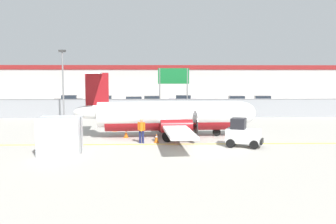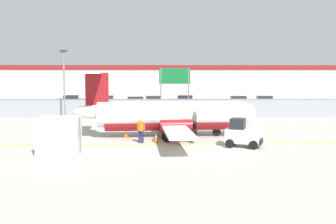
# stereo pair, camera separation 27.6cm
# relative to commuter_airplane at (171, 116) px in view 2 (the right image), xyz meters

# --- Properties ---
(ground_plane) EXTENTS (140.00, 140.00, 0.01)m
(ground_plane) POSITION_rel_commuter_airplane_xyz_m (0.77, -3.13, -1.60)
(ground_plane) COLOR #ADA89E
(perimeter_fence) EXTENTS (98.00, 0.10, 2.10)m
(perimeter_fence) POSITION_rel_commuter_airplane_xyz_m (0.77, 12.87, -0.49)
(perimeter_fence) COLOR gray
(perimeter_fence) RESTS_ON ground
(parking_lot_strip) EXTENTS (98.00, 17.00, 0.12)m
(parking_lot_strip) POSITION_rel_commuter_airplane_xyz_m (0.77, 24.37, -1.54)
(parking_lot_strip) COLOR #38383A
(parking_lot_strip) RESTS_ON ground
(background_building) EXTENTS (91.00, 8.10, 6.50)m
(background_building) POSITION_rel_commuter_airplane_xyz_m (0.77, 42.86, 1.66)
(background_building) COLOR #BCB7B2
(background_building) RESTS_ON ground
(commuter_airplane) EXTENTS (13.95, 16.07, 4.92)m
(commuter_airplane) POSITION_rel_commuter_airplane_xyz_m (0.00, 0.00, 0.00)
(commuter_airplane) COLOR white
(commuter_airplane) RESTS_ON ground
(baggage_tug) EXTENTS (2.57, 2.05, 1.88)m
(baggage_tug) POSITION_rel_commuter_airplane_xyz_m (4.49, -4.21, -0.75)
(baggage_tug) COLOR silver
(baggage_tug) RESTS_ON ground
(ground_crew_worker) EXTENTS (0.55, 0.41, 1.70)m
(ground_crew_worker) POSITION_rel_commuter_airplane_xyz_m (-2.19, -2.61, -0.65)
(ground_crew_worker) COLOR #191E4C
(ground_crew_worker) RESTS_ON ground
(cargo_container) EXTENTS (2.52, 2.15, 2.20)m
(cargo_container) POSITION_rel_commuter_airplane_xyz_m (-6.87, -6.07, -0.50)
(cargo_container) COLOR silver
(cargo_container) RESTS_ON ground
(traffic_cone_near_left) EXTENTS (0.36, 0.36, 0.64)m
(traffic_cone_near_left) POSITION_rel_commuter_airplane_xyz_m (-4.65, 2.92, -1.29)
(traffic_cone_near_left) COLOR orange
(traffic_cone_near_left) RESTS_ON ground
(traffic_cone_near_right) EXTENTS (0.36, 0.36, 0.64)m
(traffic_cone_near_right) POSITION_rel_commuter_airplane_xyz_m (-1.15, -2.50, -1.29)
(traffic_cone_near_right) COLOR orange
(traffic_cone_near_right) RESTS_ON ground
(traffic_cone_far_left) EXTENTS (0.36, 0.36, 0.64)m
(traffic_cone_far_left) POSITION_rel_commuter_airplane_xyz_m (-3.45, -0.28, -1.29)
(traffic_cone_far_left) COLOR orange
(traffic_cone_far_left) RESTS_ON ground
(parked_car_0) EXTENTS (4.37, 2.38, 1.58)m
(parked_car_0) POSITION_rel_commuter_airplane_xyz_m (-14.51, 28.80, -0.71)
(parked_car_0) COLOR black
(parked_car_0) RESTS_ON parking_lot_strip
(parked_car_1) EXTENTS (4.25, 2.11, 1.58)m
(parked_car_1) POSITION_rel_commuter_airplane_xyz_m (-9.02, 27.22, -0.71)
(parked_car_1) COLOR black
(parked_car_1) RESTS_ON parking_lot_strip
(parked_car_2) EXTENTS (4.31, 2.23, 1.58)m
(parked_car_2) POSITION_rel_commuter_airplane_xyz_m (-4.48, 24.54, -0.71)
(parked_car_2) COLOR #B28C19
(parked_car_2) RESTS_ON parking_lot_strip
(parked_car_3) EXTENTS (4.31, 2.24, 1.58)m
(parked_car_3) POSITION_rel_commuter_airplane_xyz_m (-1.95, 26.38, -0.71)
(parked_car_3) COLOR #B28C19
(parked_car_3) RESTS_ON parking_lot_strip
(parked_car_4) EXTENTS (4.38, 2.40, 1.58)m
(parked_car_4) POSITION_rel_commuter_airplane_xyz_m (2.81, 27.94, -0.71)
(parked_car_4) COLOR navy
(parked_car_4) RESTS_ON parking_lot_strip
(parked_car_5) EXTENTS (4.28, 2.16, 1.58)m
(parked_car_5) POSITION_rel_commuter_airplane_xyz_m (6.38, 18.57, -0.71)
(parked_car_5) COLOR #19662D
(parked_car_5) RESTS_ON parking_lot_strip
(parked_car_6) EXTENTS (4.28, 2.16, 1.58)m
(parked_car_6) POSITION_rel_commuter_airplane_xyz_m (10.65, 25.96, -0.71)
(parked_car_6) COLOR slate
(parked_car_6) RESTS_ON parking_lot_strip
(parked_car_7) EXTENTS (4.37, 2.37, 1.58)m
(parked_car_7) POSITION_rel_commuter_airplane_xyz_m (14.55, 26.15, -0.71)
(parked_car_7) COLOR silver
(parked_car_7) RESTS_ON parking_lot_strip
(apron_light_pole) EXTENTS (0.70, 0.30, 7.27)m
(apron_light_pole) POSITION_rel_commuter_airplane_xyz_m (-10.77, 10.70, 2.70)
(apron_light_pole) COLOR slate
(apron_light_pole) RESTS_ON ground
(highway_sign) EXTENTS (3.60, 0.14, 5.50)m
(highway_sign) POSITION_rel_commuter_airplane_xyz_m (0.84, 15.23, 2.54)
(highway_sign) COLOR slate
(highway_sign) RESTS_ON ground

